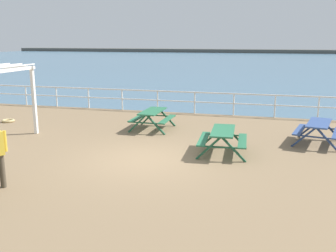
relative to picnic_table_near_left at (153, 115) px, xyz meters
name	(u,v)px	position (x,y,z in m)	size (l,w,h in m)	color
ground_plane	(145,163)	(0.98, -3.94, -0.68)	(30.00, 24.00, 0.20)	#846B4C
sea_band	(250,62)	(0.98, 48.81, -0.58)	(142.00, 90.00, 0.01)	#476B84
distant_shoreline	(259,53)	(0.98, 91.81, -0.58)	(142.00, 6.00, 1.80)	#4C4C47
seaward_railing	(195,98)	(0.98, 3.81, 0.17)	(23.07, 0.07, 1.08)	white
picnic_table_near_left	(153,115)	(0.00, 0.00, 0.00)	(1.56, 1.81, 0.80)	#286B47
picnic_table_near_right	(223,136)	(3.20, -2.65, 0.00)	(1.64, 1.89, 0.80)	#286B47
picnic_table_far_left	(319,128)	(6.28, -0.62, 0.00)	(1.85, 2.07, 0.80)	#334C84
rope_coil	(8,121)	(-6.64, -0.36, -0.53)	(0.55, 0.55, 0.11)	tan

